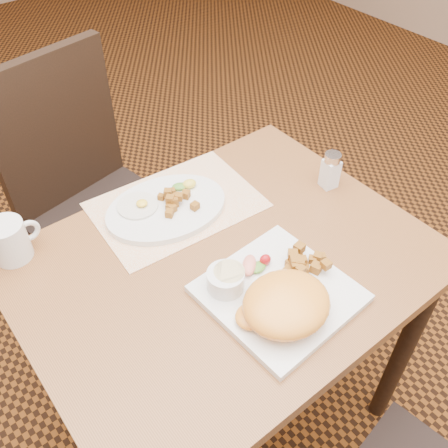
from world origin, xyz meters
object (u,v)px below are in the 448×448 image
plate_oval (166,208)px  coffee_mug (10,240)px  table (226,290)px  salt_shaker (331,170)px  plate_square (279,293)px  chair_far (90,192)px

plate_oval → coffee_mug: coffee_mug is taller
table → salt_shaker: bearing=6.1°
table → plate_oval: size_ratio=2.96×
salt_shaker → coffee_mug: (-0.74, 0.27, -0.00)m
plate_square → coffee_mug: (-0.39, 0.45, 0.04)m
table → plate_square: 0.19m
plate_oval → coffee_mug: bearing=165.8°
table → salt_shaker: (0.37, 0.04, 0.16)m
table → plate_oval: (-0.02, 0.22, 0.12)m
chair_far → plate_square: (0.07, -0.80, 0.22)m
chair_far → plate_square: chair_far is taller
chair_far → plate_square: 0.83m
plate_square → coffee_mug: size_ratio=2.43×
table → coffee_mug: coffee_mug is taller
salt_shaker → plate_square: bearing=-151.7°
chair_far → salt_shaker: size_ratio=9.70×
salt_shaker → table: bearing=-173.9°
plate_oval → table: bearing=-85.8°
plate_oval → salt_shaker: size_ratio=3.05×
chair_far → salt_shaker: (0.42, -0.61, 0.26)m
plate_square → salt_shaker: 0.40m
plate_square → coffee_mug: bearing=130.6°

